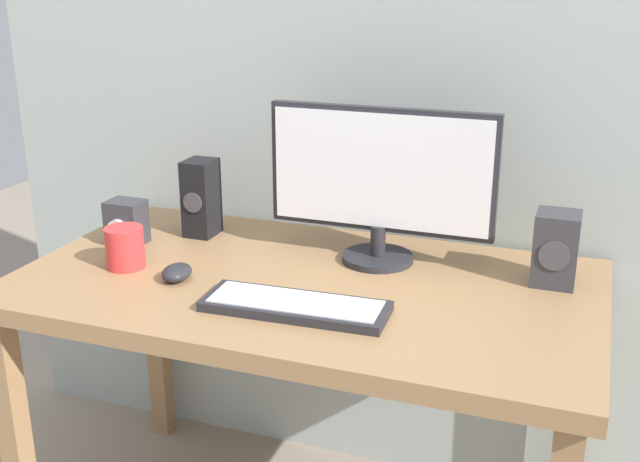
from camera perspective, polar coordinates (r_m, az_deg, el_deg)
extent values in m
cube|color=#936D47|center=(1.76, -1.12, -4.19)|extent=(1.30, 0.72, 0.04)
cube|color=#936D47|center=(1.99, -21.34, -14.44)|extent=(0.05, 0.05, 0.68)
cube|color=#936D47|center=(2.41, -11.83, -7.30)|extent=(0.05, 0.05, 0.68)
cube|color=#936D47|center=(2.10, 17.92, -12.10)|extent=(0.05, 0.05, 0.68)
cylinder|color=#232328|center=(1.86, 4.24, -1.97)|extent=(0.17, 0.17, 0.02)
cylinder|color=#232328|center=(1.85, 4.27, -0.70)|extent=(0.04, 0.04, 0.07)
cube|color=#232328|center=(1.81, 4.51, 4.49)|extent=(0.54, 0.02, 0.29)
cube|color=white|center=(1.79, 4.39, 4.38)|extent=(0.51, 0.01, 0.27)
cube|color=#232328|center=(1.60, -1.80, -5.54)|extent=(0.39, 0.15, 0.02)
cube|color=silver|center=(1.59, -1.81, -5.17)|extent=(0.36, 0.12, 0.00)
ellipsoid|color=#232328|center=(1.77, -10.45, -3.00)|extent=(0.08, 0.10, 0.04)
cube|color=#333338|center=(1.78, 16.89, -1.24)|extent=(0.09, 0.09, 0.16)
cylinder|color=#3F3F44|center=(1.73, 16.78, -1.77)|extent=(0.07, 0.00, 0.07)
cube|color=black|center=(2.03, -8.70, 2.42)|extent=(0.07, 0.09, 0.20)
cylinder|color=#3F3F44|center=(1.99, -9.33, 2.06)|extent=(0.05, 0.00, 0.05)
cube|color=#333338|center=(2.02, -13.99, 0.63)|extent=(0.09, 0.07, 0.11)
cylinder|color=silver|center=(1.99, -14.64, 0.12)|extent=(0.05, 0.01, 0.05)
cylinder|color=red|center=(1.86, -14.11, -1.18)|extent=(0.09, 0.09, 0.10)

